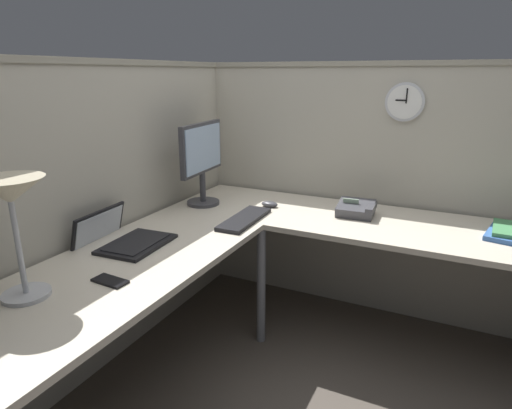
{
  "coord_description": "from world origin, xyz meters",
  "views": [
    {
      "loc": [
        -1.87,
        -0.79,
        1.51
      ],
      "look_at": [
        0.11,
        0.17,
        0.85
      ],
      "focal_mm": 30.75,
      "sensor_mm": 36.0,
      "label": 1
    }
  ],
  "objects_px": {
    "computer_mouse": "(270,204)",
    "wall_clock": "(405,102)",
    "laptop": "(120,238)",
    "keyboard": "(245,219)",
    "monitor": "(202,158)",
    "book_stack": "(512,233)",
    "office_phone": "(357,209)",
    "cell_phone": "(110,281)",
    "desk_lamp_dome": "(11,201)"
  },
  "relations": [
    {
      "from": "monitor",
      "to": "keyboard",
      "type": "relative_size",
      "value": 1.16
    },
    {
      "from": "monitor",
      "to": "book_stack",
      "type": "relative_size",
      "value": 1.58
    },
    {
      "from": "monitor",
      "to": "desk_lamp_dome",
      "type": "bearing_deg",
      "value": -177.8
    },
    {
      "from": "office_phone",
      "to": "wall_clock",
      "type": "height_order",
      "value": "wall_clock"
    },
    {
      "from": "desk_lamp_dome",
      "to": "office_phone",
      "type": "bearing_deg",
      "value": -30.54
    },
    {
      "from": "laptop",
      "to": "keyboard",
      "type": "xyz_separation_m",
      "value": [
        0.55,
        -0.39,
        -0.01
      ]
    },
    {
      "from": "computer_mouse",
      "to": "desk_lamp_dome",
      "type": "distance_m",
      "value": 1.49
    },
    {
      "from": "cell_phone",
      "to": "laptop",
      "type": "bearing_deg",
      "value": 40.46
    },
    {
      "from": "monitor",
      "to": "book_stack",
      "type": "distance_m",
      "value": 1.72
    },
    {
      "from": "desk_lamp_dome",
      "to": "wall_clock",
      "type": "xyz_separation_m",
      "value": [
        1.76,
        -1.03,
        0.26
      ]
    },
    {
      "from": "computer_mouse",
      "to": "cell_phone",
      "type": "height_order",
      "value": "computer_mouse"
    },
    {
      "from": "cell_phone",
      "to": "monitor",
      "type": "bearing_deg",
      "value": 16.27
    },
    {
      "from": "monitor",
      "to": "wall_clock",
      "type": "relative_size",
      "value": 2.27
    },
    {
      "from": "book_stack",
      "to": "wall_clock",
      "type": "height_order",
      "value": "wall_clock"
    },
    {
      "from": "computer_mouse",
      "to": "desk_lamp_dome",
      "type": "height_order",
      "value": "desk_lamp_dome"
    },
    {
      "from": "keyboard",
      "to": "computer_mouse",
      "type": "distance_m",
      "value": 0.3
    },
    {
      "from": "book_stack",
      "to": "keyboard",
      "type": "bearing_deg",
      "value": 105.64
    },
    {
      "from": "office_phone",
      "to": "keyboard",
      "type": "bearing_deg",
      "value": 124.12
    },
    {
      "from": "office_phone",
      "to": "book_stack",
      "type": "relative_size",
      "value": 0.68
    },
    {
      "from": "keyboard",
      "to": "wall_clock",
      "type": "height_order",
      "value": "wall_clock"
    },
    {
      "from": "cell_phone",
      "to": "book_stack",
      "type": "height_order",
      "value": "book_stack"
    },
    {
      "from": "laptop",
      "to": "office_phone",
      "type": "bearing_deg",
      "value": -45.42
    },
    {
      "from": "monitor",
      "to": "wall_clock",
      "type": "bearing_deg",
      "value": -65.76
    },
    {
      "from": "wall_clock",
      "to": "book_stack",
      "type": "bearing_deg",
      "value": -115.79
    },
    {
      "from": "laptop",
      "to": "computer_mouse",
      "type": "xyz_separation_m",
      "value": [
        0.85,
        -0.4,
        -0.01
      ]
    },
    {
      "from": "keyboard",
      "to": "wall_clock",
      "type": "distance_m",
      "value": 1.14
    },
    {
      "from": "cell_phone",
      "to": "book_stack",
      "type": "distance_m",
      "value": 1.91
    },
    {
      "from": "desk_lamp_dome",
      "to": "wall_clock",
      "type": "bearing_deg",
      "value": -30.24
    },
    {
      "from": "computer_mouse",
      "to": "wall_clock",
      "type": "relative_size",
      "value": 0.47
    },
    {
      "from": "keyboard",
      "to": "office_phone",
      "type": "xyz_separation_m",
      "value": [
        0.36,
        -0.53,
        0.03
      ]
    },
    {
      "from": "keyboard",
      "to": "office_phone",
      "type": "height_order",
      "value": "office_phone"
    },
    {
      "from": "computer_mouse",
      "to": "cell_phone",
      "type": "relative_size",
      "value": 0.72
    },
    {
      "from": "keyboard",
      "to": "cell_phone",
      "type": "bearing_deg",
      "value": 169.67
    },
    {
      "from": "cell_phone",
      "to": "office_phone",
      "type": "xyz_separation_m",
      "value": [
        1.25,
        -0.67,
        0.03
      ]
    },
    {
      "from": "keyboard",
      "to": "office_phone",
      "type": "distance_m",
      "value": 0.65
    },
    {
      "from": "cell_phone",
      "to": "wall_clock",
      "type": "bearing_deg",
      "value": -25.01
    },
    {
      "from": "laptop",
      "to": "desk_lamp_dome",
      "type": "distance_m",
      "value": 0.65
    },
    {
      "from": "laptop",
      "to": "cell_phone",
      "type": "relative_size",
      "value": 2.79
    },
    {
      "from": "computer_mouse",
      "to": "cell_phone",
      "type": "bearing_deg",
      "value": 172.73
    },
    {
      "from": "monitor",
      "to": "computer_mouse",
      "type": "distance_m",
      "value": 0.5
    },
    {
      "from": "keyboard",
      "to": "cell_phone",
      "type": "xyz_separation_m",
      "value": [
        -0.88,
        0.14,
        -0.01
      ]
    },
    {
      "from": "cell_phone",
      "to": "desk_lamp_dome",
      "type": "bearing_deg",
      "value": 141.93
    },
    {
      "from": "monitor",
      "to": "desk_lamp_dome",
      "type": "distance_m",
      "value": 1.28
    },
    {
      "from": "keyboard",
      "to": "book_stack",
      "type": "relative_size",
      "value": 1.36
    },
    {
      "from": "book_stack",
      "to": "wall_clock",
      "type": "bearing_deg",
      "value": 64.21
    },
    {
      "from": "keyboard",
      "to": "wall_clock",
      "type": "bearing_deg",
      "value": -48.17
    },
    {
      "from": "laptop",
      "to": "keyboard",
      "type": "height_order",
      "value": "laptop"
    },
    {
      "from": "cell_phone",
      "to": "office_phone",
      "type": "distance_m",
      "value": 1.41
    },
    {
      "from": "desk_lamp_dome",
      "to": "book_stack",
      "type": "height_order",
      "value": "desk_lamp_dome"
    },
    {
      "from": "keyboard",
      "to": "computer_mouse",
      "type": "bearing_deg",
      "value": -4.59
    }
  ]
}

